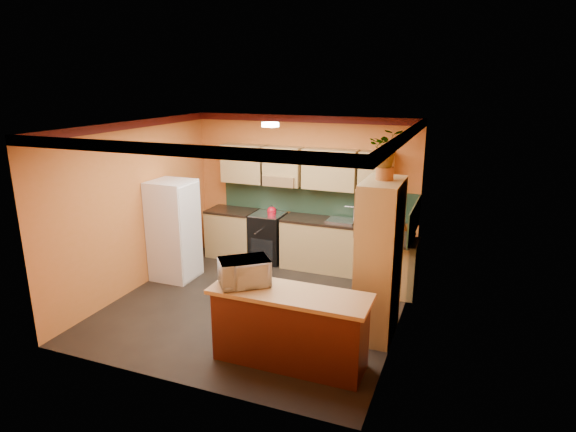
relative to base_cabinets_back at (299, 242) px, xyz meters
The scene contains 15 objects.
room_shell 2.24m from the base_cabinets_back, 90.63° to the right, with size 4.24×4.24×2.72m.
base_cabinets_back is the anchor object (origin of this frame).
countertop_back 0.46m from the base_cabinets_back, 90.00° to the right, with size 3.65×0.62×0.04m, color black.
stove 0.63m from the base_cabinets_back, behind, with size 0.58×0.58×0.91m, color black.
kettle 0.77m from the base_cabinets_back, behind, with size 0.17×0.17×0.18m, color red, non-canonical shape.
sink 0.92m from the base_cabinets_back, ahead, with size 0.48×0.40×0.03m, color silver.
base_cabinets_right 1.85m from the base_cabinets_back, 17.91° to the right, with size 0.60×0.80×0.88m, color tan.
countertop_right 1.91m from the base_cabinets_back, 17.91° to the right, with size 0.62×0.80×0.04m, color black.
fridge 2.25m from the base_cabinets_back, 143.74° to the right, with size 0.68×0.66×1.70m, color white.
pantry 2.74m from the base_cabinets_back, 47.20° to the right, with size 0.48×0.90×2.10m, color tan.
fern_pot 3.15m from the base_cabinets_back, 46.46° to the right, with size 0.22×0.22×0.16m, color #9A5625.
fern 3.34m from the base_cabinets_back, 46.46° to the right, with size 0.42×0.37×0.47m, color tan.
breakfast_bar 3.21m from the base_cabinets_back, 72.05° to the right, with size 1.80×0.55×0.88m, color #522513.
bar_top 3.24m from the base_cabinets_back, 72.05° to the right, with size 1.90×0.65×0.05m, color tan.
microwave 3.15m from the base_cabinets_back, 82.43° to the right, with size 0.58×0.39×0.32m, color white.
Camera 1 is at (2.87, -6.03, 3.30)m, focal length 30.00 mm.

